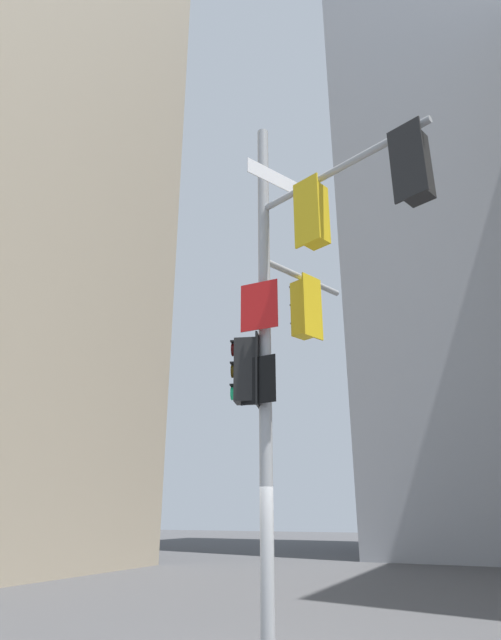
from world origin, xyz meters
The scene contains 2 objects.
building_mid_block centered at (3.78, 27.03, 26.85)m, with size 14.96×14.96×53.70m, color #9399A3.
signal_pole_assembly centered at (0.58, -0.08, 5.20)m, with size 3.49×3.10×8.77m.
Camera 1 is at (3.10, -7.14, 2.14)m, focal length 29.13 mm.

